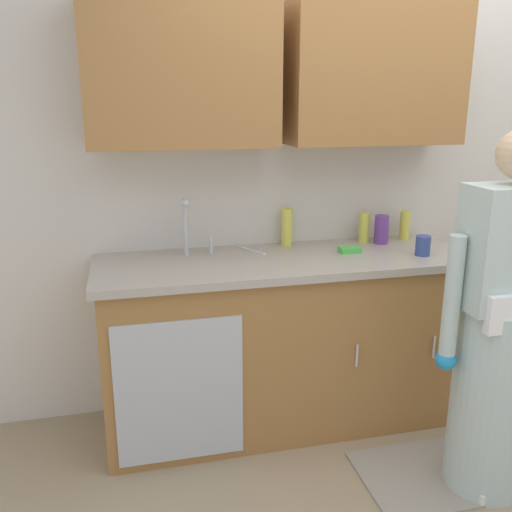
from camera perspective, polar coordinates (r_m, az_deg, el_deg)
ground_plane at (r=2.91m, az=18.32°, el=-21.36°), size 9.00×9.00×0.00m
kitchen_wall_with_uppers at (r=3.17m, az=9.03°, el=11.16°), size 4.80×0.44×2.70m
counter_cabinet at (r=3.03m, az=2.94°, el=-9.08°), size 1.90×0.62×0.90m
countertop at (r=2.86m, az=3.12°, el=-0.49°), size 1.96×0.66×0.04m
sink at (r=2.78m, az=-6.06°, el=-0.96°), size 0.50×0.36×0.35m
person_at_sink at (r=2.63m, az=23.69°, el=-8.66°), size 0.55×0.34×1.62m
floor_mat at (r=2.97m, az=18.80°, el=-20.47°), size 0.80×0.50×0.01m
bottle_water_tall at (r=3.19m, az=12.86°, el=2.70°), size 0.08×0.08×0.16m
bottle_water_short at (r=3.20m, az=11.13°, el=2.92°), size 0.06×0.06×0.17m
bottle_soap at (r=3.31m, az=15.16°, el=3.09°), size 0.06×0.06×0.17m
bottle_cleaner_spray at (r=3.06m, az=3.19°, el=3.01°), size 0.06×0.06×0.21m
cup_by_sink at (r=3.00m, az=16.90°, el=1.03°), size 0.08×0.08×0.10m
knife_on_counter at (r=2.98m, az=-0.66°, el=0.67°), size 0.13×0.22×0.01m
sponge at (r=2.97m, az=9.66°, el=0.64°), size 0.11×0.07×0.03m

